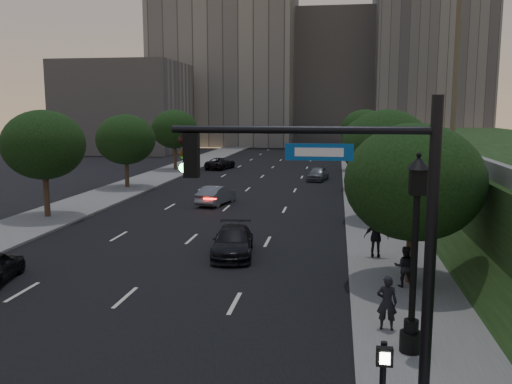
% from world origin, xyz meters
% --- Properties ---
extents(ground, '(160.00, 160.00, 0.00)m').
position_xyz_m(ground, '(0.00, 0.00, 0.00)').
color(ground, black).
rests_on(ground, ground).
extents(road_surface, '(16.00, 140.00, 0.02)m').
position_xyz_m(road_surface, '(0.00, 30.00, 0.01)').
color(road_surface, black).
rests_on(road_surface, ground).
extents(sidewalk_right, '(4.50, 140.00, 0.15)m').
position_xyz_m(sidewalk_right, '(10.25, 30.00, 0.07)').
color(sidewalk_right, slate).
rests_on(sidewalk_right, ground).
extents(sidewalk_left, '(4.50, 140.00, 0.15)m').
position_xyz_m(sidewalk_left, '(-10.25, 30.00, 0.07)').
color(sidewalk_left, slate).
rests_on(sidewalk_left, ground).
extents(parapet_wall, '(0.35, 90.00, 0.70)m').
position_xyz_m(parapet_wall, '(13.50, 28.00, 4.35)').
color(parapet_wall, slate).
rests_on(parapet_wall, embankment).
extents(office_block_left, '(26.00, 20.00, 32.00)m').
position_xyz_m(office_block_left, '(-14.00, 92.00, 16.00)').
color(office_block_left, gray).
rests_on(office_block_left, ground).
extents(office_block_mid, '(22.00, 18.00, 26.00)m').
position_xyz_m(office_block_mid, '(6.00, 102.00, 13.00)').
color(office_block_mid, '#9E9991').
rests_on(office_block_mid, ground).
extents(office_block_right, '(20.00, 22.00, 36.00)m').
position_xyz_m(office_block_right, '(24.00, 96.00, 18.00)').
color(office_block_right, gray).
rests_on(office_block_right, ground).
extents(office_block_filler, '(18.00, 16.00, 14.00)m').
position_xyz_m(office_block_filler, '(-26.00, 70.00, 7.00)').
color(office_block_filler, '#9E9991').
rests_on(office_block_filler, ground).
extents(tree_right_a, '(5.20, 5.20, 6.24)m').
position_xyz_m(tree_right_a, '(10.30, 8.00, 4.02)').
color(tree_right_a, '#38281C').
rests_on(tree_right_a, ground).
extents(tree_right_b, '(5.20, 5.20, 6.74)m').
position_xyz_m(tree_right_b, '(10.30, 20.00, 4.52)').
color(tree_right_b, '#38281C').
rests_on(tree_right_b, ground).
extents(tree_right_c, '(5.20, 5.20, 6.24)m').
position_xyz_m(tree_right_c, '(10.30, 33.00, 4.02)').
color(tree_right_c, '#38281C').
rests_on(tree_right_c, ground).
extents(tree_right_d, '(5.20, 5.20, 6.74)m').
position_xyz_m(tree_right_d, '(10.30, 47.00, 4.52)').
color(tree_right_d, '#38281C').
rests_on(tree_right_d, ground).
extents(tree_right_e, '(5.20, 5.20, 6.24)m').
position_xyz_m(tree_right_e, '(10.30, 62.00, 4.02)').
color(tree_right_e, '#38281C').
rests_on(tree_right_e, ground).
extents(tree_left_b, '(5.00, 5.00, 6.71)m').
position_xyz_m(tree_left_b, '(-10.30, 18.00, 4.58)').
color(tree_left_b, '#38281C').
rests_on(tree_left_b, ground).
extents(tree_left_c, '(5.00, 5.00, 6.34)m').
position_xyz_m(tree_left_c, '(-10.30, 31.00, 4.21)').
color(tree_left_c, '#38281C').
rests_on(tree_left_c, ground).
extents(tree_left_d, '(5.00, 5.00, 6.71)m').
position_xyz_m(tree_left_d, '(-10.30, 45.00, 4.58)').
color(tree_left_d, '#38281C').
rests_on(tree_left_d, ground).
extents(traffic_signal_mast, '(5.68, 0.56, 7.00)m').
position_xyz_m(traffic_signal_mast, '(8.27, -1.59, 3.67)').
color(traffic_signal_mast, black).
rests_on(traffic_signal_mast, ground).
extents(street_lamp, '(0.64, 0.64, 5.62)m').
position_xyz_m(street_lamp, '(9.53, 1.74, 2.63)').
color(street_lamp, black).
rests_on(street_lamp, ground).
extents(sedan_mid_left, '(2.29, 4.36, 1.37)m').
position_xyz_m(sedan_mid_left, '(-1.01, 24.50, 0.68)').
color(sedan_mid_left, slate).
rests_on(sedan_mid_left, ground).
extents(sedan_far_left, '(3.05, 5.03, 1.31)m').
position_xyz_m(sedan_far_left, '(-5.67, 47.27, 0.65)').
color(sedan_far_left, black).
rests_on(sedan_far_left, ground).
extents(sedan_near_right, '(2.38, 4.67, 1.30)m').
position_xyz_m(sedan_near_right, '(2.74, 11.24, 0.65)').
color(sedan_near_right, black).
rests_on(sedan_near_right, ground).
extents(sedan_far_right, '(2.28, 4.14, 1.33)m').
position_xyz_m(sedan_far_right, '(5.67, 38.77, 0.67)').
color(sedan_far_right, slate).
rests_on(sedan_far_right, ground).
extents(pedestrian_a, '(0.64, 0.44, 1.67)m').
position_xyz_m(pedestrian_a, '(9.00, 3.19, 0.99)').
color(pedestrian_a, black).
rests_on(pedestrian_a, sidewalk_right).
extents(pedestrian_b, '(0.81, 0.66, 1.55)m').
position_xyz_m(pedestrian_b, '(10.00, 7.36, 0.92)').
color(pedestrian_b, black).
rests_on(pedestrian_b, sidewalk_right).
extents(pedestrian_c, '(1.13, 0.61, 1.83)m').
position_xyz_m(pedestrian_c, '(9.24, 11.38, 1.07)').
color(pedestrian_c, black).
rests_on(pedestrian_c, sidewalk_right).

